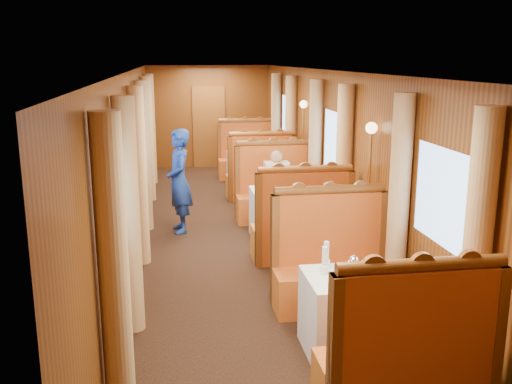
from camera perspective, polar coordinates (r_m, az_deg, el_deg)
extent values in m
cube|color=brown|center=(14.28, -4.73, 6.49)|extent=(0.80, 0.04, 2.00)
cube|color=white|center=(5.49, 10.52, -11.87)|extent=(1.05, 0.72, 0.75)
cube|color=#AB2F13|center=(4.32, 15.90, -12.49)|extent=(1.30, 0.12, 0.80)
cylinder|color=brown|center=(4.15, 16.28, -7.00)|extent=(1.23, 0.10, 0.10)
cube|color=#AB2F13|center=(6.38, 7.67, -9.56)|extent=(1.30, 0.55, 0.45)
cube|color=#AB2F13|center=(6.36, 7.31, -3.62)|extent=(1.30, 0.12, 0.80)
cylinder|color=brown|center=(6.25, 7.43, 0.24)|extent=(1.23, 0.10, 0.10)
cube|color=white|center=(8.67, 3.04, -2.19)|extent=(1.05, 0.72, 0.75)
cube|color=#AB2F13|center=(7.83, 4.43, -5.09)|extent=(1.30, 0.55, 0.45)
cube|color=#AB2F13|center=(7.45, 4.88, -1.04)|extent=(1.30, 0.12, 0.80)
cylinder|color=brown|center=(7.35, 4.95, 2.29)|extent=(1.23, 0.10, 0.10)
cube|color=#AB2F13|center=(9.61, 1.90, -1.55)|extent=(1.30, 0.55, 0.45)
cube|color=#AB2F13|center=(9.68, 1.70, 2.35)|extent=(1.30, 0.12, 0.80)
cylinder|color=brown|center=(9.60, 1.72, 4.93)|extent=(1.23, 0.10, 0.10)
cube|color=white|center=(12.03, -0.29, 2.23)|extent=(1.05, 0.72, 0.75)
cube|color=#AB2F13|center=(11.14, 0.41, 0.54)|extent=(1.30, 0.55, 0.45)
cube|color=#AB2F13|center=(10.81, 0.60, 3.52)|extent=(1.30, 0.12, 0.80)
cylinder|color=brown|center=(10.74, 0.60, 5.84)|extent=(1.23, 0.10, 0.10)
cube|color=#AB2F13|center=(12.98, -0.89, 2.38)|extent=(1.30, 0.55, 0.45)
cube|color=#AB2F13|center=(13.09, -1.03, 5.24)|extent=(1.30, 0.12, 0.80)
cylinder|color=brown|center=(13.03, -1.04, 7.16)|extent=(1.23, 0.10, 0.10)
cube|color=silver|center=(5.27, 9.98, -8.43)|extent=(0.42, 0.37, 0.01)
cylinder|color=white|center=(5.39, 14.42, -8.17)|extent=(0.22, 0.22, 0.01)
cylinder|color=white|center=(5.31, 6.84, -7.73)|extent=(0.08, 0.08, 0.08)
cylinder|color=white|center=(5.27, 6.88, -6.39)|extent=(0.05, 0.05, 0.18)
cylinder|color=white|center=(5.45, 7.01, -7.17)|extent=(0.08, 0.08, 0.08)
cylinder|color=white|center=(5.41, 7.05, -5.85)|extent=(0.05, 0.05, 0.18)
cylinder|color=silver|center=(8.60, 2.86, 0.73)|extent=(0.06, 0.06, 0.14)
cylinder|color=silver|center=(11.98, -0.40, 4.35)|extent=(0.06, 0.06, 0.14)
cylinder|color=tan|center=(4.21, -14.02, -8.24)|extent=(0.22, 0.22, 2.35)
cylinder|color=tan|center=(5.68, -12.62, -2.49)|extent=(0.22, 0.22, 2.35)
cylinder|color=tan|center=(4.79, 21.17, -6.09)|extent=(0.22, 0.22, 2.35)
cylinder|color=tan|center=(6.13, 14.06, -1.42)|extent=(0.22, 0.22, 2.35)
cylinder|color=tan|center=(7.57, -11.67, 1.48)|extent=(0.22, 0.22, 2.35)
cylinder|color=tan|center=(9.10, -11.19, 3.48)|extent=(0.22, 0.22, 2.35)
cylinder|color=tan|center=(7.91, 8.73, 2.11)|extent=(0.22, 0.22, 2.35)
cylinder|color=tan|center=(9.38, 5.93, 3.96)|extent=(0.22, 0.22, 2.35)
cylinder|color=tan|center=(11.01, -10.78, 5.18)|extent=(0.22, 0.22, 2.35)
cylinder|color=tan|center=(12.56, -10.53, 6.18)|extent=(0.22, 0.22, 2.35)
cylinder|color=tan|center=(11.25, 3.47, 5.56)|extent=(0.22, 0.22, 2.35)
cylinder|color=tan|center=(12.77, 2.02, 6.50)|extent=(0.22, 0.22, 2.35)
cylinder|color=#BF8C3F|center=(6.69, -12.15, -2.31)|extent=(0.04, 0.04, 1.85)
sphere|color=#FFD18C|center=(6.50, -12.56, 5.83)|extent=(0.14, 0.14, 0.14)
cylinder|color=#BF8C3F|center=(7.07, 11.12, -1.40)|extent=(0.04, 0.04, 1.85)
sphere|color=#FFD18C|center=(6.89, 11.48, 6.30)|extent=(0.14, 0.14, 0.14)
cylinder|color=#BF8C3F|center=(10.10, -11.01, 3.01)|extent=(0.04, 0.04, 1.85)
sphere|color=#FFD18C|center=(9.97, -11.26, 8.41)|extent=(0.14, 0.14, 0.14)
cylinder|color=#BF8C3F|center=(10.36, 4.67, 3.47)|extent=(0.04, 0.04, 1.85)
sphere|color=#FFD18C|center=(10.24, 4.78, 8.74)|extent=(0.14, 0.14, 0.14)
imported|color=navy|center=(8.94, -7.69, 1.08)|extent=(0.47, 0.64, 1.63)
cube|color=beige|center=(9.39, 2.04, 1.38)|extent=(0.40, 0.24, 0.55)
sphere|color=tan|center=(9.32, 2.06, 3.55)|extent=(0.20, 0.20, 0.20)
cube|color=beige|center=(9.28, 2.22, -0.22)|extent=(0.36, 0.30, 0.14)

